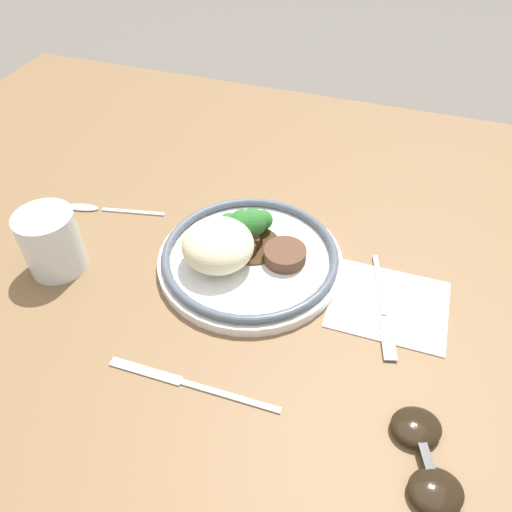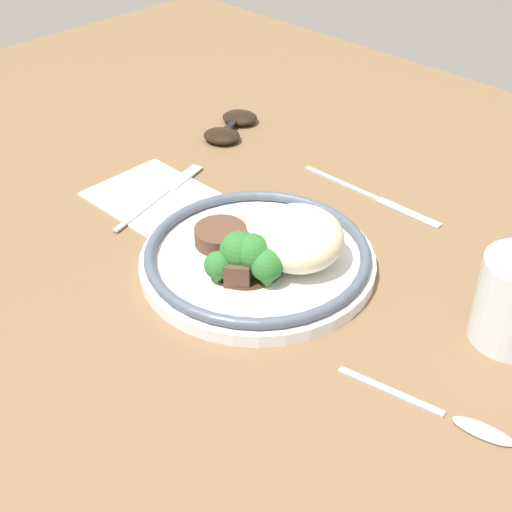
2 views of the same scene
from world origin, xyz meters
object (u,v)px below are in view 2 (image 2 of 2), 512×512
Objects in this scene: knife at (374,197)px; spoon at (459,421)px; fork at (168,190)px; sunglasses at (231,126)px; plate at (264,253)px.

spoon is (0.27, -0.24, 0.00)m from knife.
fork is at bearing 159.90° from spoon.
plate is at bearing -59.79° from sunglasses.
sunglasses is (-0.27, 0.21, -0.01)m from plate.
plate reaches higher than fork.
spoon is 1.30× the size of sunglasses.
spoon reaches higher than knife.
knife is (0.20, 0.17, -0.00)m from fork.
knife is at bearing -63.74° from fork.
plate is 1.24× the size of knife.
plate is 2.09× the size of sunglasses.
sunglasses is at bearing 5.64° from fork.
fork is at bearing -139.59° from knife.
fork is at bearing -91.32° from sunglasses.
sunglasses is at bearing 178.35° from knife.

